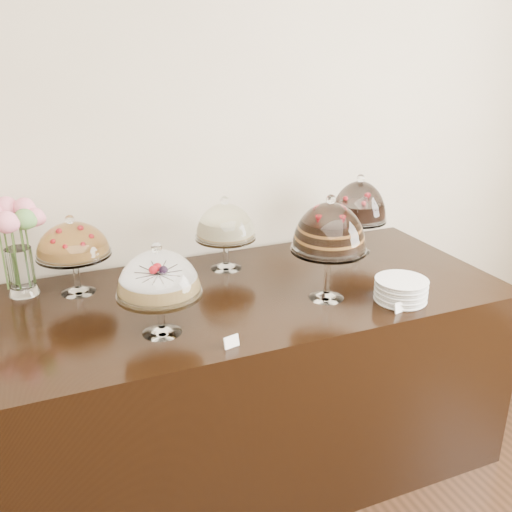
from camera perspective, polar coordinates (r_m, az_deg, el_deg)
name	(u,v)px	position (r m, az deg, el deg)	size (l,w,h in m)	color
wall_back	(172,136)	(2.77, -8.38, 11.79)	(5.00, 0.04, 3.00)	beige
display_counter	(252,378)	(2.72, -0.42, -12.14)	(2.20, 1.00, 0.90)	black
cake_stand_sugar_sponge	(159,278)	(2.09, -9.72, -2.14)	(0.32, 0.32, 0.36)	white
cake_stand_choco_layer	(329,231)	(2.34, 7.35, 2.52)	(0.31, 0.31, 0.45)	white
cake_stand_cheesecake	(225,224)	(2.67, -3.09, 3.17)	(0.29, 0.29, 0.35)	white
cake_stand_dark_choco	(359,205)	(2.92, 10.27, 5.08)	(0.29, 0.29, 0.40)	white
cake_stand_fruit_tart	(73,243)	(2.52, -17.86, 1.25)	(0.31, 0.31, 0.35)	white
flower_vase	(12,235)	(2.57, -23.25, 1.98)	(0.29, 0.27, 0.41)	white
plate_stack	(401,290)	(2.46, 14.29, -3.32)	(0.21, 0.21, 0.09)	silver
price_card_left	(231,342)	(2.06, -2.47, -8.55)	(0.06, 0.01, 0.04)	white
price_card_right	(400,307)	(2.37, 14.22, -4.96)	(0.06, 0.01, 0.04)	white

